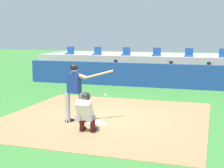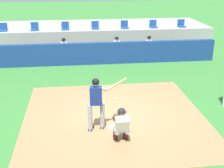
{
  "view_description": "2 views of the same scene",
  "coord_description": "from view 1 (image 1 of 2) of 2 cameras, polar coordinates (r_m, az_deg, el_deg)",
  "views": [
    {
      "loc": [
        3.27,
        -9.61,
        2.66
      ],
      "look_at": [
        0.0,
        0.7,
        1.0
      ],
      "focal_mm": 52.02,
      "sensor_mm": 36.0,
      "label": 1
    },
    {
      "loc": [
        -1.27,
        -9.72,
        5.02
      ],
      "look_at": [
        0.0,
        0.7,
        1.0
      ],
      "focal_mm": 49.04,
      "sensor_mm": 36.0,
      "label": 2
    }
  ],
  "objects": [
    {
      "name": "stadium_seat_2",
      "position": [
        19.7,
        2.48,
        5.45
      ],
      "size": [
        0.46,
        0.46,
        0.48
      ],
      "color": "#1E478C",
      "rests_on": "stands_platform"
    },
    {
      "name": "catcher_crouched",
      "position": [
        8.87,
        -4.63,
        -4.68
      ],
      "size": [
        0.49,
        1.88,
        1.13
      ],
      "color": "gray",
      "rests_on": "ground"
    },
    {
      "name": "dugout_wall",
      "position": [
        16.57,
        6.07,
        1.54
      ],
      "size": [
        13.0,
        0.3,
        1.2
      ],
      "primitive_type": "cube",
      "color": "navy",
      "rests_on": "ground"
    },
    {
      "name": "dugout_bench",
      "position": [
        17.59,
        6.7,
        0.72
      ],
      "size": [
        11.8,
        0.44,
        0.45
      ],
      "primitive_type": "cube",
      "color": "olive",
      "rests_on": "ground"
    },
    {
      "name": "batter_at_plate",
      "position": [
        9.77,
        -6.47,
        -0.91
      ],
      "size": [
        1.36,
        0.69,
        1.8
      ],
      "color": "#99999E",
      "rests_on": "ground"
    },
    {
      "name": "stadium_seat_5",
      "position": [
        19.03,
        18.96,
        4.87
      ],
      "size": [
        0.46,
        0.46,
        0.48
      ],
      "color": "#1E478C",
      "rests_on": "stands_platform"
    },
    {
      "name": "dugout_player_0",
      "position": [
        17.85,
        0.54,
        2.34
      ],
      "size": [
        0.49,
        0.7,
        1.3
      ],
      "color": "#939399",
      "rests_on": "ground"
    },
    {
      "name": "dirt_infield",
      "position": [
        10.49,
        -1.16,
        -5.93
      ],
      "size": [
        6.4,
        6.4,
        0.01
      ],
      "primitive_type": "cube",
      "color": "#9E754C",
      "rests_on": "ground"
    },
    {
      "name": "home_plate",
      "position": [
        9.76,
        -2.68,
        -6.95
      ],
      "size": [
        0.62,
        0.62,
        0.02
      ],
      "primitive_type": "cube",
      "rotation": [
        0.0,
        0.0,
        0.79
      ],
      "color": "white",
      "rests_on": "dirt_infield"
    },
    {
      "name": "stadium_seat_1",
      "position": [
        20.27,
        -2.62,
        5.54
      ],
      "size": [
        0.46,
        0.46,
        0.48
      ],
      "color": "#1E478C",
      "rests_on": "stands_platform"
    },
    {
      "name": "ground_plane",
      "position": [
        10.5,
        -1.16,
        -5.96
      ],
      "size": [
        80.0,
        80.0,
        0.0
      ],
      "primitive_type": "plane",
      "color": "#387A33"
    },
    {
      "name": "stadium_seat_4",
      "position": [
        19.08,
        13.36,
        5.12
      ],
      "size": [
        0.46,
        0.46,
        0.48
      ],
      "color": "#1E478C",
      "rests_on": "stands_platform"
    },
    {
      "name": "stadium_seat_3",
      "position": [
        19.3,
        7.83,
        5.31
      ],
      "size": [
        0.46,
        0.46,
        0.48
      ],
      "color": "#1E478C",
      "rests_on": "stands_platform"
    },
    {
      "name": "stadium_seat_0",
      "position": [
        20.98,
        -7.41,
        5.59
      ],
      "size": [
        0.46,
        0.46,
        0.48
      ],
      "color": "#1E478C",
      "rests_on": "stands_platform"
    },
    {
      "name": "dugout_player_1",
      "position": [
        17.21,
        10.22,
        1.97
      ],
      "size": [
        0.49,
        0.7,
        1.3
      ],
      "color": "#939399",
      "rests_on": "ground"
    },
    {
      "name": "stands_platform",
      "position": [
        20.86,
        8.5,
        3.25
      ],
      "size": [
        15.0,
        4.4,
        1.4
      ],
      "primitive_type": "cube",
      "color": "#9E9E99",
      "rests_on": "ground"
    },
    {
      "name": "dugout_player_2",
      "position": [
        17.08,
        16.59,
        1.69
      ],
      "size": [
        0.49,
        0.7,
        1.3
      ],
      "color": "#939399",
      "rests_on": "ground"
    }
  ]
}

